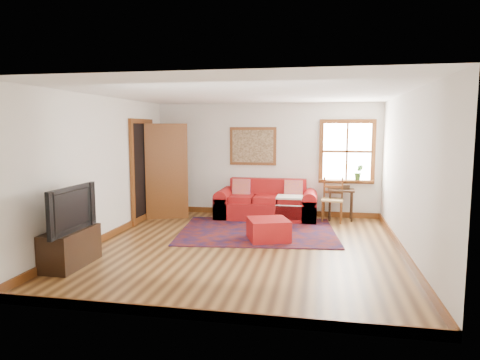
% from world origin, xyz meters
% --- Properties ---
extents(ground, '(5.50, 5.50, 0.00)m').
position_xyz_m(ground, '(0.00, 0.00, 0.00)').
color(ground, '#492B13').
rests_on(ground, ground).
extents(room_envelope, '(5.04, 5.54, 2.52)m').
position_xyz_m(room_envelope, '(0.00, 0.02, 1.65)').
color(room_envelope, silver).
rests_on(room_envelope, ground).
extents(window, '(1.18, 0.20, 1.38)m').
position_xyz_m(window, '(1.78, 2.70, 1.31)').
color(window, white).
rests_on(window, ground).
extents(doorway, '(0.89, 1.08, 2.14)m').
position_xyz_m(doorway, '(-2.21, 1.78, 1.07)').
color(doorway, black).
rests_on(doorway, ground).
extents(framed_artwork, '(1.05, 0.07, 0.85)m').
position_xyz_m(framed_artwork, '(-0.30, 2.71, 1.55)').
color(framed_artwork, brown).
rests_on(framed_artwork, ground).
extents(persian_rug, '(3.14, 2.63, 0.02)m').
position_xyz_m(persian_rug, '(0.05, 1.11, 0.01)').
color(persian_rug, '#5B150D').
rests_on(persian_rug, ground).
extents(red_leather_sofa, '(2.16, 0.89, 0.84)m').
position_xyz_m(red_leather_sofa, '(0.07, 2.33, 0.28)').
color(red_leather_sofa, '#A01415').
rests_on(red_leather_sofa, ground).
extents(red_ottoman, '(0.85, 0.85, 0.38)m').
position_xyz_m(red_ottoman, '(0.33, 0.51, 0.19)').
color(red_ottoman, '#A01415').
rests_on(red_ottoman, ground).
extents(side_table, '(0.55, 0.41, 0.66)m').
position_xyz_m(side_table, '(1.64, 2.47, 0.54)').
color(side_table, black).
rests_on(side_table, ground).
extents(ladder_back_chair, '(0.47, 0.45, 0.93)m').
position_xyz_m(ladder_back_chair, '(1.46, 2.31, 0.50)').
color(ladder_back_chair, tan).
rests_on(ladder_back_chair, ground).
extents(media_cabinet, '(0.43, 0.96, 0.53)m').
position_xyz_m(media_cabinet, '(-2.27, -1.39, 0.26)').
color(media_cabinet, black).
rests_on(media_cabinet, ground).
extents(television, '(0.14, 1.11, 0.64)m').
position_xyz_m(television, '(-2.25, -1.50, 0.84)').
color(television, black).
rests_on(television, media_cabinet).
extents(candle_hurricane, '(0.12, 0.12, 0.18)m').
position_xyz_m(candle_hurricane, '(-2.22, -1.01, 0.61)').
color(candle_hurricane, silver).
rests_on(candle_hurricane, media_cabinet).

